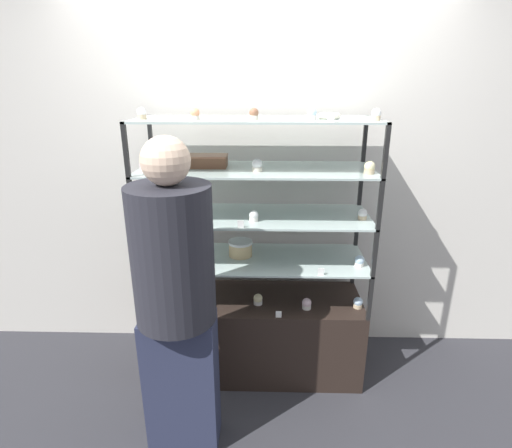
{
  "coord_description": "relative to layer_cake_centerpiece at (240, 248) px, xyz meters",
  "views": [
    {
      "loc": [
        0.06,
        -2.36,
        1.92
      ],
      "look_at": [
        0.0,
        0.0,
        1.09
      ],
      "focal_mm": 28.0,
      "sensor_mm": 36.0,
      "label": 1
    }
  ],
  "objects": [
    {
      "name": "cupcake_7",
      "position": [
        -0.55,
        -0.1,
        0.27
      ],
      "size": [
        0.05,
        0.05,
        0.07
      ],
      "color": "#CCB28C",
      "rests_on": "display_riser_middle"
    },
    {
      "name": "display_riser_middle",
      "position": [
        0.1,
        -0.04,
        0.23
      ],
      "size": [
        1.41,
        0.51,
        0.29
      ],
      "color": "black",
      "rests_on": "display_riser_lower"
    },
    {
      "name": "cupcake_9",
      "position": [
        0.75,
        -0.1,
        0.27
      ],
      "size": [
        0.05,
        0.05,
        0.07
      ],
      "color": "#CCB28C",
      "rests_on": "display_riser_middle"
    },
    {
      "name": "cupcake_15",
      "position": [
        0.09,
        -0.15,
        0.86
      ],
      "size": [
        0.05,
        0.05,
        0.06
      ],
      "color": "beige",
      "rests_on": "display_riser_top"
    },
    {
      "name": "cupcake_3",
      "position": [
        0.43,
        -0.16,
        -0.31
      ],
      "size": [
        0.06,
        0.06,
        0.07
      ],
      "color": "white",
      "rests_on": "display_base"
    },
    {
      "name": "cupcake_12",
      "position": [
        0.75,
        -0.16,
        0.57
      ],
      "size": [
        0.06,
        0.06,
        0.07
      ],
      "color": "#CCB28C",
      "rests_on": "display_riser_upper"
    },
    {
      "name": "price_tag_2",
      "position": [
        0.02,
        -0.27,
        0.26
      ],
      "size": [
        0.04,
        0.0,
        0.04
      ],
      "color": "white",
      "rests_on": "display_riser_middle"
    },
    {
      "name": "ground_plane",
      "position": [
        0.1,
        -0.04,
        -0.9
      ],
      "size": [
        20.0,
        20.0,
        0.0
      ],
      "primitive_type": "plane",
      "color": "#2D2D33"
    },
    {
      "name": "back_wall",
      "position": [
        0.1,
        0.36,
        0.4
      ],
      "size": [
        8.0,
        0.05,
        2.6
      ],
      "color": "silver",
      "rests_on": "ground_plane"
    },
    {
      "name": "price_tag_1",
      "position": [
        0.49,
        -0.27,
        -0.03
      ],
      "size": [
        0.04,
        0.0,
        0.04
      ],
      "color": "white",
      "rests_on": "display_riser_lower"
    },
    {
      "name": "display_riser_top",
      "position": [
        0.1,
        -0.04,
        0.81
      ],
      "size": [
        1.41,
        0.51,
        0.29
      ],
      "color": "black",
      "rests_on": "display_riser_upper"
    },
    {
      "name": "customer_figure",
      "position": [
        -0.28,
        -0.66,
        0.01
      ],
      "size": [
        0.4,
        0.4,
        1.71
      ],
      "color": "#282D47",
      "rests_on": "ground_plane"
    },
    {
      "name": "cupcake_2",
      "position": [
        0.12,
        -0.12,
        -0.31
      ],
      "size": [
        0.06,
        0.06,
        0.07
      ],
      "color": "white",
      "rests_on": "display_base"
    },
    {
      "name": "cupcake_10",
      "position": [
        -0.53,
        -0.16,
        0.57
      ],
      "size": [
        0.06,
        0.06,
        0.07
      ],
      "color": "white",
      "rests_on": "display_riser_upper"
    },
    {
      "name": "layer_cake_centerpiece",
      "position": [
        0.0,
        0.0,
        0.0
      ],
      "size": [
        0.16,
        0.16,
        0.1
      ],
      "color": "#DBBC84",
      "rests_on": "display_riser_lower"
    },
    {
      "name": "price_tag_0",
      "position": [
        0.25,
        -0.27,
        -0.32
      ],
      "size": [
        0.04,
        0.0,
        0.04
      ],
      "color": "white",
      "rests_on": "display_base"
    },
    {
      "name": "display_riser_upper",
      "position": [
        0.1,
        -0.04,
        0.52
      ],
      "size": [
        1.41,
        0.51,
        0.29
      ],
      "color": "black",
      "rests_on": "display_riser_middle"
    },
    {
      "name": "price_tag_3",
      "position": [
        -0.38,
        -0.27,
        0.56
      ],
      "size": [
        0.04,
        0.0,
        0.04
      ],
      "color": "white",
      "rests_on": "display_riser_upper"
    },
    {
      "name": "donut_glazed",
      "position": [
        0.52,
        -0.06,
        0.85
      ],
      "size": [
        0.13,
        0.13,
        0.03
      ],
      "color": "#EFE5CC",
      "rests_on": "display_riser_top"
    },
    {
      "name": "cupcake_1",
      "position": [
        -0.21,
        -0.16,
        -0.31
      ],
      "size": [
        0.06,
        0.06,
        0.07
      ],
      "color": "#CCB28C",
      "rests_on": "display_base"
    },
    {
      "name": "cupcake_5",
      "position": [
        -0.53,
        -0.12,
        -0.02
      ],
      "size": [
        0.06,
        0.06,
        0.07
      ],
      "color": "white",
      "rests_on": "display_riser_lower"
    },
    {
      "name": "cupcake_6",
      "position": [
        0.75,
        -0.14,
        -0.02
      ],
      "size": [
        0.06,
        0.06,
        0.07
      ],
      "color": "white",
      "rests_on": "display_riser_lower"
    },
    {
      "name": "display_riser_lower",
      "position": [
        0.1,
        -0.04,
        -0.07
      ],
      "size": [
        1.41,
        0.51,
        0.29
      ],
      "color": "black",
      "rests_on": "display_base"
    },
    {
      "name": "cupcake_13",
      "position": [
        -0.53,
        -0.12,
        0.86
      ],
      "size": [
        0.05,
        0.05,
        0.06
      ],
      "color": "#CCB28C",
      "rests_on": "display_riser_top"
    },
    {
      "name": "cupcake_16",
      "position": [
        0.41,
        -0.13,
        0.86
      ],
      "size": [
        0.05,
        0.05,
        0.06
      ],
      "color": "white",
      "rests_on": "display_riser_top"
    },
    {
      "name": "cupcake_11",
      "position": [
        0.11,
        -0.12,
        0.57
      ],
      "size": [
        0.06,
        0.06,
        0.07
      ],
      "color": "beige",
      "rests_on": "display_riser_upper"
    },
    {
      "name": "sheet_cake_frosted",
      "position": [
        -0.21,
        0.01,
        0.57
      ],
      "size": [
        0.26,
        0.15,
        0.07
      ],
      "color": "brown",
      "rests_on": "display_riser_upper"
    },
    {
      "name": "cupcake_0",
      "position": [
        -0.55,
        -0.09,
        -0.31
      ],
      "size": [
        0.06,
        0.06,
        0.07
      ],
      "color": "#CCB28C",
      "rests_on": "display_base"
    },
    {
      "name": "cupcake_17",
      "position": [
        0.76,
        -0.16,
        0.86
      ],
      "size": [
        0.05,
        0.05,
        0.06
      ],
      "color": "#CCB28C",
      "rests_on": "display_riser_top"
    },
    {
      "name": "cupcake_14",
      "position": [
        -0.23,
        -0.17,
        0.86
      ],
      "size": [
        0.05,
        0.05,
        0.06
      ],
      "color": "beige",
      "rests_on": "display_riser_top"
    },
    {
      "name": "cupcake_4",
      "position": [
        0.76,
        -0.14,
        -0.31
      ],
      "size": [
        0.06,
        0.06,
        0.07
      ],
      "color": "#CCB28C",
      "rests_on": "display_base"
    },
    {
      "name": "price_tag_4",
      "position": [
        0.5,
        -0.27,
        0.85
      ],
      "size": [
        0.04,
        0.0,
        0.04
      ],
      "color": "white",
      "rests_on": "display_riser_top"
    },
    {
      "name": "cupcake_8",
      "position": [
        0.09,
        -0.15,
        0.27
      ],
      "size": [
        0.05,
        0.05,
        0.07
      ],
      "color": "white",
      "rests_on": "display_riser_middle"
    },
    {
      "name": "display_base",
      "position": [
        0.1,
        -0.04,
        -0.62
      ],
      "size": [
        1.41,
        0.51,
        0.56
      ],
      "color": "black",
      "rests_on": "ground_plane"
    }
  ]
}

